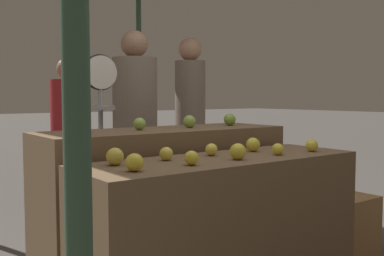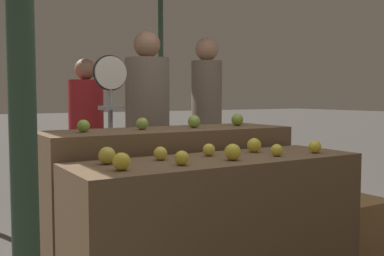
{
  "view_description": "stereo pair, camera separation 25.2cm",
  "coord_description": "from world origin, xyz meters",
  "views": [
    {
      "loc": [
        -1.63,
        -1.89,
        1.19
      ],
      "look_at": [
        -0.0,
        0.3,
        0.99
      ],
      "focal_mm": 42.0,
      "sensor_mm": 36.0,
      "label": 1
    },
    {
      "loc": [
        -1.42,
        -2.03,
        1.19
      ],
      "look_at": [
        -0.0,
        0.3,
        0.99
      ],
      "focal_mm": 42.0,
      "sensor_mm": 36.0,
      "label": 2
    }
  ],
  "objects": [
    {
      "name": "wooden_crate_side",
      "position": [
        1.26,
        0.12,
        0.22
      ],
      "size": [
        0.44,
        0.44,
        0.44
      ],
      "primitive_type": "cube",
      "color": "#9E7547",
      "rests_on": "ground_plane"
    },
    {
      "name": "apple_front_2",
      "position": [
        0.01,
        -0.11,
        0.89
      ],
      "size": [
        0.09,
        0.09,
        0.09
      ],
      "primitive_type": "sphere",
      "color": "gold",
      "rests_on": "display_counter_front"
    },
    {
      "name": "apple_back_2",
      "position": [
        0.19,
        0.59,
        1.01
      ],
      "size": [
        0.09,
        0.09,
        0.09
      ],
      "primitive_type": "sphere",
      "color": "#8EB247",
      "rests_on": "display_counter_back"
    },
    {
      "name": "apple_front_4",
      "position": [
        0.62,
        -0.11,
        0.88
      ],
      "size": [
        0.08,
        0.08,
        0.08
      ],
      "primitive_type": "sphere",
      "color": "gold",
      "rests_on": "display_counter_front"
    },
    {
      "name": "apple_back_0",
      "position": [
        -0.58,
        0.6,
        1.01
      ],
      "size": [
        0.08,
        0.08,
        0.08
      ],
      "primitive_type": "sphere",
      "color": "#84AD3D",
      "rests_on": "display_counter_back"
    },
    {
      "name": "apple_front_7",
      "position": [
        -0.01,
        0.11,
        0.88
      ],
      "size": [
        0.07,
        0.07,
        0.07
      ],
      "primitive_type": "sphere",
      "color": "yellow",
      "rests_on": "display_counter_front"
    },
    {
      "name": "apple_front_0",
      "position": [
        -0.63,
        -0.1,
        0.88
      ],
      "size": [
        0.08,
        0.08,
        0.08
      ],
      "primitive_type": "sphere",
      "color": "gold",
      "rests_on": "display_counter_front"
    },
    {
      "name": "produce_scale",
      "position": [
        -0.17,
        1.22,
        1.08
      ],
      "size": [
        0.27,
        0.2,
        1.5
      ],
      "color": "#99999E",
      "rests_on": "ground_plane"
    },
    {
      "name": "person_vendor_at_scale",
      "position": [
        0.26,
        1.46,
        1.0
      ],
      "size": [
        0.49,
        0.49,
        1.74
      ],
      "rotation": [
        0.0,
        0.0,
        3.51
      ],
      "color": "#2D2D38",
      "rests_on": "ground_plane"
    },
    {
      "name": "person_customer_right",
      "position": [
        -0.06,
        2.15,
        0.89
      ],
      "size": [
        0.43,
        0.43,
        1.54
      ],
      "rotation": [
        0.0,
        0.0,
        3.54
      ],
      "color": "#2D2D38",
      "rests_on": "ground_plane"
    },
    {
      "name": "apple_front_1",
      "position": [
        -0.31,
        -0.11,
        0.88
      ],
      "size": [
        0.07,
        0.07,
        0.07
      ],
      "primitive_type": "sphere",
      "color": "gold",
      "rests_on": "display_counter_front"
    },
    {
      "name": "display_counter_front",
      "position": [
        0.0,
        0.0,
        0.42
      ],
      "size": [
        1.69,
        0.55,
        0.84
      ],
      "primitive_type": "cube",
      "color": "brown",
      "rests_on": "ground_plane"
    },
    {
      "name": "person_customer_left",
      "position": [
        1.07,
        1.77,
        1.05
      ],
      "size": [
        0.34,
        0.34,
        1.77
      ],
      "rotation": [
        0.0,
        0.0,
        3.03
      ],
      "color": "#2D2D38",
      "rests_on": "ground_plane"
    },
    {
      "name": "apple_front_8",
      "position": [
        0.33,
        0.1,
        0.89
      ],
      "size": [
        0.09,
        0.09,
        0.09
      ],
      "primitive_type": "sphere",
      "color": "gold",
      "rests_on": "display_counter_front"
    },
    {
      "name": "apple_front_6",
      "position": [
        -0.32,
        0.1,
        0.88
      ],
      "size": [
        0.07,
        0.07,
        0.07
      ],
      "primitive_type": "sphere",
      "color": "yellow",
      "rests_on": "display_counter_front"
    },
    {
      "name": "apple_front_3",
      "position": [
        0.32,
        -0.1,
        0.88
      ],
      "size": [
        0.07,
        0.07,
        0.07
      ],
      "primitive_type": "sphere",
      "color": "gold",
      "rests_on": "display_counter_front"
    },
    {
      "name": "apple_back_3",
      "position": [
        0.58,
        0.61,
        1.01
      ],
      "size": [
        0.09,
        0.09,
        0.09
      ],
      "primitive_type": "sphere",
      "color": "#7AA338",
      "rests_on": "display_counter_back"
    },
    {
      "name": "apple_front_5",
      "position": [
        -0.62,
        0.11,
        0.89
      ],
      "size": [
        0.09,
        0.09,
        0.09
      ],
      "primitive_type": "sphere",
      "color": "gold",
      "rests_on": "display_counter_front"
    },
    {
      "name": "display_counter_back",
      "position": [
        0.0,
        0.6,
        0.48
      ],
      "size": [
        1.69,
        0.55,
        0.97
      ],
      "primitive_type": "cube",
      "color": "brown",
      "rests_on": "ground_plane"
    },
    {
      "name": "apple_back_1",
      "position": [
        -0.19,
        0.61,
        1.01
      ],
      "size": [
        0.08,
        0.08,
        0.08
      ],
      "primitive_type": "sphere",
      "color": "#8EB247",
      "rests_on": "display_counter_back"
    }
  ]
}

